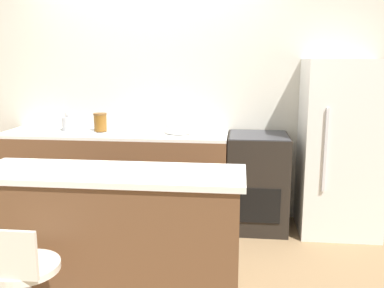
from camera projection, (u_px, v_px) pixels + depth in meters
name	position (u px, v px, depth m)	size (l,w,h in m)	color
ground_plane	(142.00, 234.00, 4.11)	(14.00, 14.00, 0.00)	#8E704C
wall_back	(153.00, 93.00, 4.50)	(8.00, 0.06, 2.60)	beige
back_counter	(116.00, 177.00, 4.37)	(2.27, 0.61, 0.94)	brown
kitchen_island	(112.00, 237.00, 2.91)	(1.79, 0.56, 0.93)	brown
oven_range	(257.00, 182.00, 4.21)	(0.58, 0.62, 0.94)	black
refrigerator	(340.00, 148.00, 4.05)	(0.73, 0.65, 1.66)	silver
kettle	(70.00, 122.00, 4.35)	(0.16, 0.16, 0.21)	silver
mixing_bowl	(179.00, 128.00, 4.23)	(0.27, 0.27, 0.09)	white
canister_jar	(100.00, 122.00, 4.31)	(0.13, 0.13, 0.18)	brown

